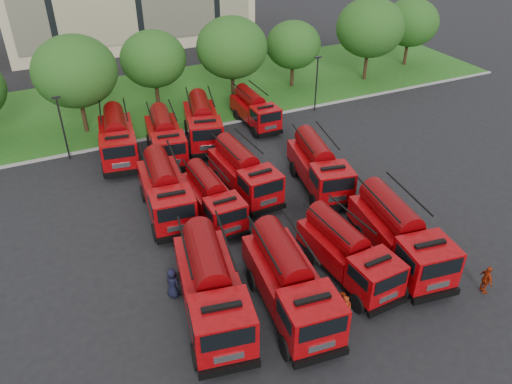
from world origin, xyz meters
The scene contains 29 objects.
ground centered at (0.00, 0.00, 0.00)m, with size 140.00×140.00×0.00m, color black.
lawn centered at (0.00, 26.00, 0.06)m, with size 70.00×16.00×0.12m, color #254A13.
curb centered at (0.00, 17.90, 0.07)m, with size 70.00×0.30×0.14m, color gray.
tree_2 centered at (-8.00, 21.50, 5.35)m, with size 6.72×6.72×8.22m.
tree_3 centered at (-1.00, 24.00, 4.68)m, with size 5.88×5.88×7.19m.
tree_4 centered at (6.00, 22.50, 5.22)m, with size 6.55×6.55×8.01m.
tree_5 centered at (13.00, 23.50, 4.35)m, with size 5.46×5.46×6.68m.
tree_6 centered at (21.00, 22.00, 5.49)m, with size 6.89×6.89×8.42m.
tree_7 centered at (28.00, 24.00, 4.82)m, with size 6.05×6.05×7.39m.
lamp_post_0 centered at (-10.00, 17.20, 2.90)m, with size 0.60×0.25×5.11m.
lamp_post_1 centered at (12.00, 17.20, 2.90)m, with size 0.60×0.25×5.11m.
fire_truck_0 centered at (-5.75, -2.66, 1.81)m, with size 4.08×8.26×3.60m.
fire_truck_1 centered at (-2.14, -3.89, 1.76)m, with size 3.49×7.92×3.49m.
fire_truck_2 centered at (1.88, -3.00, 1.56)m, with size 2.81×6.94×3.10m.
fire_truck_3 centered at (5.22, -3.09, 1.77)m, with size 3.69×8.01×3.52m.
fire_truck_4 centered at (-5.22, 7.00, 1.70)m, with size 3.29×7.62×3.37m.
fire_truck_5 centered at (-2.73, 5.25, 1.46)m, with size 2.48×6.45×2.91m.
fire_truck_6 centered at (0.31, 7.13, 1.62)m, with size 2.86×7.16×3.21m.
fire_truck_7 centered at (5.27, 5.57, 1.66)m, with size 3.88×7.61×3.31m.
fire_truck_8 centered at (-6.40, 15.77, 1.70)m, with size 3.62×7.71×3.38m.
fire_truck_9 centered at (-2.99, 14.59, 1.61)m, with size 3.41×7.30×3.20m.
fire_truck_10 centered at (0.44, 15.65, 1.69)m, with size 4.23×7.78×3.37m.
fire_truck_11 centered at (5.61, 16.72, 1.45)m, with size 2.36×6.35×2.89m.
firefighter_0 centered at (-0.09, -5.89, 0.00)m, with size 0.62×0.45×1.69m, color #96260B.
firefighter_1 centered at (0.04, -5.40, 0.00)m, with size 0.72×0.40×1.48m, color #96260B.
firefighter_2 centered at (7.74, -7.22, 0.00)m, with size 0.99×0.56×1.68m, color #96260B.
firefighter_3 centered at (6.22, -3.64, 0.00)m, with size 1.15×0.59×1.78m, color #96260B.
firefighter_4 centered at (-7.15, -0.56, 0.00)m, with size 0.87×0.57×1.79m, color black.
firefighter_5 centered at (6.28, 1.55, 0.00)m, with size 1.58×0.68×1.71m, color #96260B.
Camera 1 is at (-11.37, -19.64, 18.70)m, focal length 35.00 mm.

